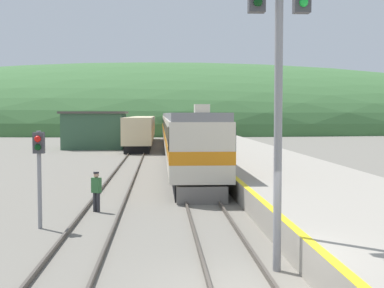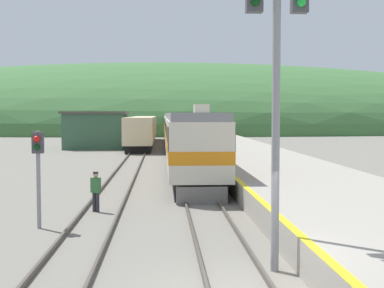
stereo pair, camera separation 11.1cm
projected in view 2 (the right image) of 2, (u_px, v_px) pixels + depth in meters
The scene contains 13 objects.
track_main at pixel (174, 138), 81.55m from camera, with size 1.52×180.00×0.16m.
track_siding at pixel (147, 139), 81.32m from camera, with size 1.52×180.00×0.16m.
platform at pixel (221, 143), 61.87m from camera, with size 7.00×140.00×0.93m.
distant_hills at pixel (169, 129), 133.05m from camera, with size 205.04×92.27×31.93m.
station_shed at pixel (96, 130), 59.67m from camera, with size 7.02×7.02×4.12m.
express_train_lead_car at pixel (190, 142), 32.15m from camera, with size 2.88×19.53×4.29m.
carriage_second at pixel (180, 131), 52.50m from camera, with size 2.87×19.09×3.93m.
carriage_third at pixel (175, 126), 72.41m from camera, with size 2.87×19.09×3.93m.
carriage_fourth at pixel (172, 124), 92.31m from camera, with size 2.87×19.09×3.93m.
siding_train at pixel (143, 130), 65.93m from camera, with size 2.90×31.27×3.49m.
signal_mast_main at pixel (277, 48), 12.89m from camera, with size 2.20×0.42×8.34m.
signal_post_siding at pixel (38, 158), 17.96m from camera, with size 0.36×0.42×3.32m.
track_worker at pixel (96, 189), 21.11m from camera, with size 0.42×0.38×1.59m.
Camera 2 is at (-1.68, -11.49, 3.90)m, focal length 50.00 mm.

